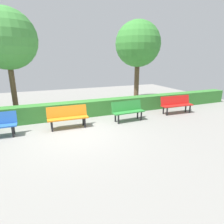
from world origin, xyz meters
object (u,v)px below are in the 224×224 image
object	(u,v)px
tree_near	(138,44)
bench_green	(128,110)
bench_red	(176,104)
bench_orange	(68,116)
tree_mid	(6,40)

from	to	relation	value
tree_near	bench_green	bearing A→B (deg)	55.93
bench_red	bench_orange	size ratio (longest dim) A/B	1.07
bench_red	bench_green	size ratio (longest dim) A/B	1.15
bench_green	tree_mid	world-z (taller)	tree_mid
bench_red	tree_near	world-z (taller)	tree_near
bench_green	tree_mid	size ratio (longest dim) A/B	0.30
bench_red	tree_near	xyz separation A→B (m)	(0.38, -3.38, 2.97)
bench_green	bench_orange	size ratio (longest dim) A/B	0.93
bench_green	bench_orange	distance (m)	2.58
bench_red	tree_mid	world-z (taller)	tree_mid
bench_red	bench_green	world-z (taller)	same
bench_orange	tree_near	distance (m)	6.74
bench_orange	tree_near	size ratio (longest dim) A/B	0.32
bench_red	bench_orange	xyz separation A→B (m)	(5.35, 0.06, -0.00)
bench_green	tree_near	xyz separation A→B (m)	(-2.39, -3.54, 2.98)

